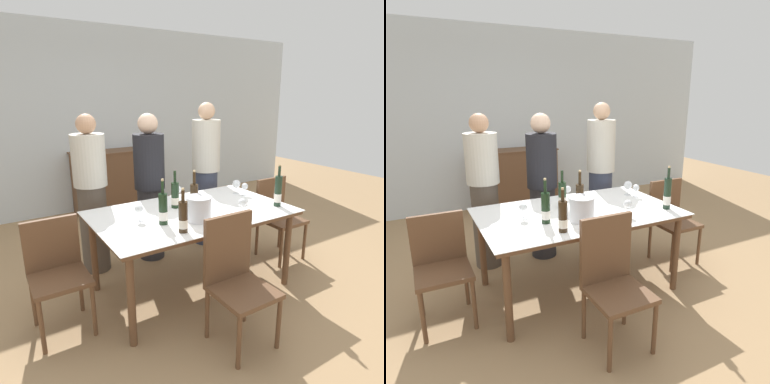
{
  "view_description": "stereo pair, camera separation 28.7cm",
  "coord_description": "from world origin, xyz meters",
  "views": [
    {
      "loc": [
        -1.58,
        -2.48,
        1.8
      ],
      "look_at": [
        0.0,
        0.0,
        0.96
      ],
      "focal_mm": 32.0,
      "sensor_mm": 36.0,
      "label": 1
    },
    {
      "loc": [
        -1.33,
        -2.63,
        1.8
      ],
      "look_at": [
        0.0,
        0.0,
        0.96
      ],
      "focal_mm": 32.0,
      "sensor_mm": 36.0,
      "label": 2
    }
  ],
  "objects": [
    {
      "name": "back_wall",
      "position": [
        0.0,
        2.9,
        1.4
      ],
      "size": [
        8.0,
        0.1,
        2.8
      ],
      "color": "silver",
      "rests_on": "ground_plane"
    },
    {
      "name": "chair_near_front",
      "position": [
        -0.1,
        -0.76,
        0.54
      ],
      "size": [
        0.42,
        0.42,
        0.96
      ],
      "color": "brown",
      "rests_on": "ground_plane"
    },
    {
      "name": "wine_bottle_2",
      "position": [
        -0.37,
        -0.14,
        0.9
      ],
      "size": [
        0.07,
        0.07,
        0.38
      ],
      "color": "black",
      "rests_on": "dining_table"
    },
    {
      "name": "wine_glass_1",
      "position": [
        -0.51,
        0.03,
        0.87
      ],
      "size": [
        0.07,
        0.07,
        0.14
      ],
      "color": "white",
      "rests_on": "dining_table"
    },
    {
      "name": "wine_glass_4",
      "position": [
        0.74,
        0.13,
        0.87
      ],
      "size": [
        0.07,
        0.07,
        0.13
      ],
      "color": "white",
      "rests_on": "dining_table"
    },
    {
      "name": "ice_bucket",
      "position": [
        -0.08,
        -0.23,
        0.89
      ],
      "size": [
        0.22,
        0.22,
        0.21
      ],
      "color": "silver",
      "rests_on": "dining_table"
    },
    {
      "name": "wine_glass_0",
      "position": [
        0.08,
        0.38,
        0.87
      ],
      "size": [
        0.07,
        0.07,
        0.14
      ],
      "color": "white",
      "rests_on": "dining_table"
    },
    {
      "name": "ground_plane",
      "position": [
        0.0,
        0.0,
        0.0
      ],
      "size": [
        12.0,
        12.0,
        0.0
      ],
      "primitive_type": "plane",
      "color": "#A37F56"
    },
    {
      "name": "person_guest_left",
      "position": [
        -0.04,
        0.8,
        0.81
      ],
      "size": [
        0.33,
        0.33,
        1.61
      ],
      "color": "#2D2D33",
      "rests_on": "ground_plane"
    },
    {
      "name": "wine_glass_2",
      "position": [
        0.33,
        -0.31,
        0.88
      ],
      "size": [
        0.07,
        0.07,
        0.15
      ],
      "color": "white",
      "rests_on": "dining_table"
    },
    {
      "name": "wine_bottle_0",
      "position": [
        -0.08,
        0.17,
        0.89
      ],
      "size": [
        0.07,
        0.07,
        0.35
      ],
      "color": "black",
      "rests_on": "dining_table"
    },
    {
      "name": "wine_glass_3",
      "position": [
        0.7,
        0.23,
        0.88
      ],
      "size": [
        0.09,
        0.09,
        0.15
      ],
      "color": "white",
      "rests_on": "dining_table"
    },
    {
      "name": "wine_bottle_3",
      "position": [
        -0.32,
        -0.38,
        0.89
      ],
      "size": [
        0.07,
        0.07,
        0.35
      ],
      "color": "#332314",
      "rests_on": "dining_table"
    },
    {
      "name": "sideboard_cabinet",
      "position": [
        0.21,
        2.61,
        0.48
      ],
      "size": [
        1.29,
        0.46,
        0.96
      ],
      "color": "brown",
      "rests_on": "ground_plane"
    },
    {
      "name": "person_host",
      "position": [
        -0.66,
        0.85,
        0.81
      ],
      "size": [
        0.33,
        0.33,
        1.62
      ],
      "color": "#51473D",
      "rests_on": "ground_plane"
    },
    {
      "name": "wine_bottle_4",
      "position": [
        0.0,
        -0.04,
        0.9
      ],
      "size": [
        0.07,
        0.07,
        0.39
      ],
      "color": "#332314",
      "rests_on": "dining_table"
    },
    {
      "name": "person_guest_right",
      "position": [
        0.71,
        0.81,
        0.86
      ],
      "size": [
        0.33,
        0.33,
        1.71
      ],
      "color": "#383F56",
      "rests_on": "ground_plane"
    },
    {
      "name": "dining_table",
      "position": [
        0.0,
        0.0,
        0.71
      ],
      "size": [
        1.78,
        1.08,
        0.78
      ],
      "color": "brown",
      "rests_on": "ground_plane"
    },
    {
      "name": "chair_right_end",
      "position": [
        1.19,
        0.08,
        0.52
      ],
      "size": [
        0.42,
        0.42,
        0.89
      ],
      "color": "brown",
      "rests_on": "ground_plane"
    },
    {
      "name": "wine_bottle_1",
      "position": [
        0.76,
        -0.31,
        0.91
      ],
      "size": [
        0.07,
        0.07,
        0.4
      ],
      "color": "#1E3323",
      "rests_on": "dining_table"
    },
    {
      "name": "chair_left_end",
      "position": [
        -1.19,
        0.08,
        0.51
      ],
      "size": [
        0.42,
        0.42,
        0.88
      ],
      "color": "brown",
      "rests_on": "ground_plane"
    }
  ]
}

